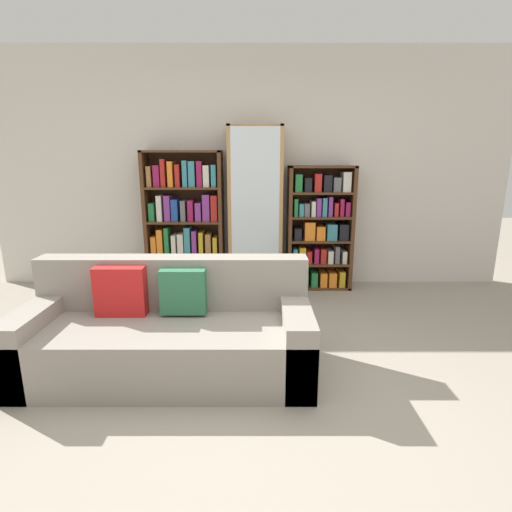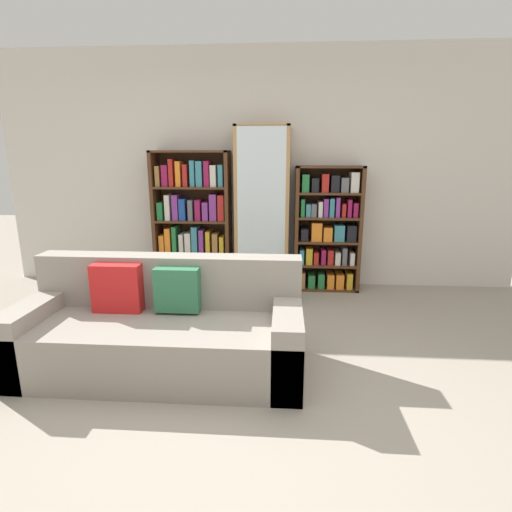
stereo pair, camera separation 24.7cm
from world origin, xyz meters
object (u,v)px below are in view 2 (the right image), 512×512
object	(u,v)px
display_cabinet	(262,210)
bookshelf_right	(327,230)
bookshelf_left	(193,223)
wine_bottle	(296,289)
couch	(162,331)

from	to	relation	value
display_cabinet	bookshelf_right	world-z (taller)	display_cabinet
bookshelf_left	display_cabinet	size ratio (longest dim) A/B	0.85
bookshelf_left	wine_bottle	size ratio (longest dim) A/B	4.33
couch	wine_bottle	world-z (taller)	couch
wine_bottle	bookshelf_left	bearing A→B (deg)	156.31
couch	bookshelf_right	world-z (taller)	bookshelf_right
display_cabinet	bookshelf_right	distance (m)	0.78
bookshelf_left	couch	bearing A→B (deg)	-84.32
display_cabinet	bookshelf_right	xyz separation A→B (m)	(0.75, 0.02, -0.22)
display_cabinet	bookshelf_left	bearing A→B (deg)	178.85
display_cabinet	wine_bottle	distance (m)	1.00
bookshelf_left	bookshelf_right	size ratio (longest dim) A/B	1.12
display_cabinet	wine_bottle	size ratio (longest dim) A/B	5.07
display_cabinet	wine_bottle	world-z (taller)	display_cabinet
couch	bookshelf_left	bearing A→B (deg)	95.68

